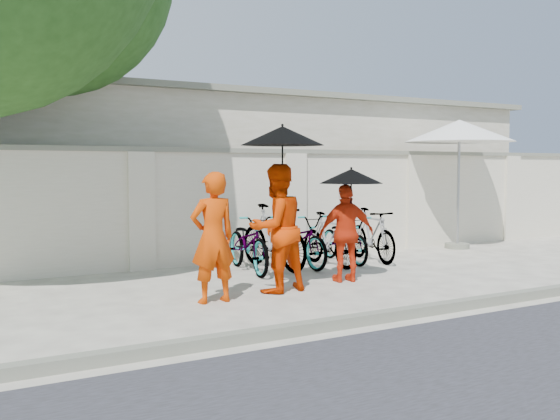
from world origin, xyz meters
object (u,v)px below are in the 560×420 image
monk_right (347,233)px  monk_left (213,237)px  patio_umbrella (459,132)px  monk_center (276,228)px

monk_right → monk_left: bearing=20.9°
monk_right → patio_umbrella: bearing=-142.6°
patio_umbrella → monk_center: bearing=-158.9°
monk_left → monk_right: size_ratio=1.13×
monk_left → monk_center: (1.04, 0.19, 0.05)m
monk_right → patio_umbrella: (4.35, 2.02, 1.73)m
monk_left → patio_umbrella: patio_umbrella is taller
monk_center → monk_right: bearing=177.5°
monk_left → monk_right: monk_left is taller
monk_left → patio_umbrella: 7.29m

